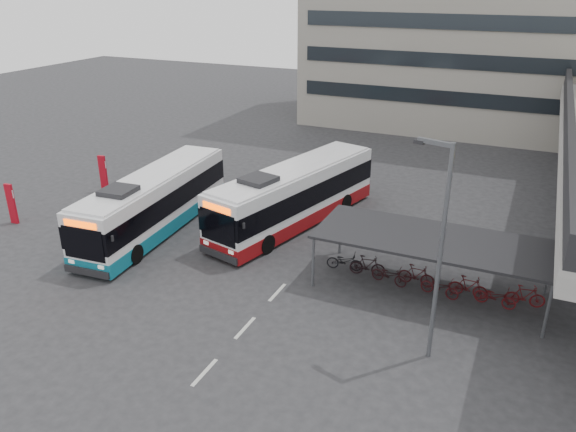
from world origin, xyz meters
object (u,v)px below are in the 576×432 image
at_px(lamp_post, 439,242).
at_px(bus_main, 294,196).
at_px(bus_teal, 155,203).
at_px(pedestrian, 91,245).

bearing_deg(lamp_post, bus_main, 151.45).
distance_m(bus_teal, pedestrian, 4.32).
height_order(bus_main, lamp_post, lamp_post).
distance_m(bus_teal, lamp_post, 16.88).
distance_m(bus_main, lamp_post, 13.29).
height_order(bus_teal, lamp_post, lamp_post).
xyz_separation_m(pedestrian, lamp_post, (16.58, -0.84, 3.84)).
height_order(bus_teal, pedestrian, bus_teal).
bearing_deg(lamp_post, pedestrian, -167.36).
relative_size(bus_main, bus_teal, 1.04).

